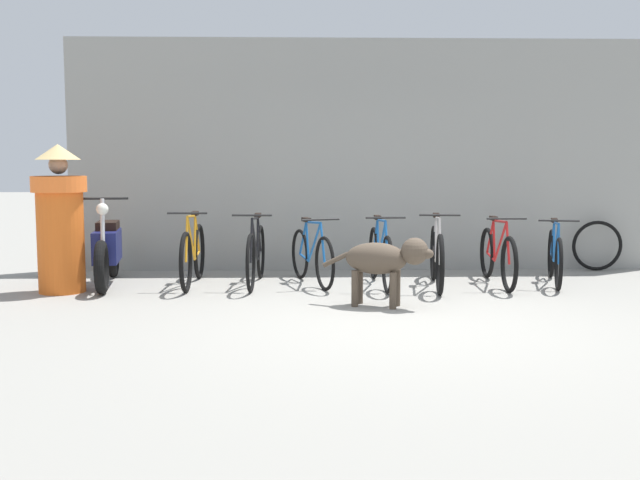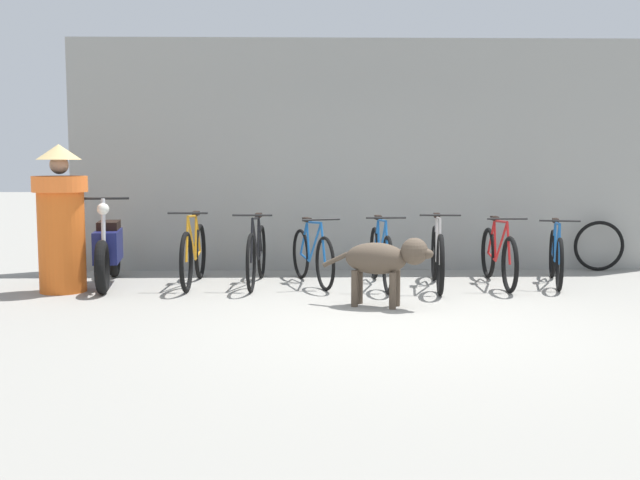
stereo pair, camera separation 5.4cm
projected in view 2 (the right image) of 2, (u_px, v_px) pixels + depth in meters
The scene contains 13 objects.
ground_plane at pixel (398, 322), 6.96m from camera, with size 60.00×60.00×0.00m, color gray.
shop_wall_back at pixel (368, 156), 10.23m from camera, with size 8.07×0.20×3.13m.
bicycle_0 at pixel (194, 255), 9.00m from camera, with size 0.46×1.74×0.91m.
bicycle_1 at pixel (257, 255), 9.02m from camera, with size 0.46×1.76×0.88m.
bicycle_2 at pixel (312, 256), 9.06m from camera, with size 0.58×1.53×0.83m.
bicycle_3 at pixel (381, 256), 8.96m from camera, with size 0.46×1.76×0.86m.
bicycle_4 at pixel (437, 257), 8.83m from camera, with size 0.46×1.77×0.90m.
bicycle_5 at pixel (498, 257), 9.01m from camera, with size 0.46×1.75×0.84m.
bicycle_6 at pixel (556, 257), 9.08m from camera, with size 0.54×1.62×0.81m.
motorcycle at pixel (108, 250), 8.99m from camera, with size 0.58×1.89×1.08m.
stray_dog at pixel (385, 259), 7.63m from camera, with size 1.13×0.58×0.73m.
person_in_robes at pixel (61, 218), 8.48m from camera, with size 0.64×0.64×1.68m.
spare_tire_left at pixel (599, 246), 10.17m from camera, with size 0.69×0.07×0.69m.
Camera 2 is at (-0.87, -6.82, 1.49)m, focal length 42.00 mm.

